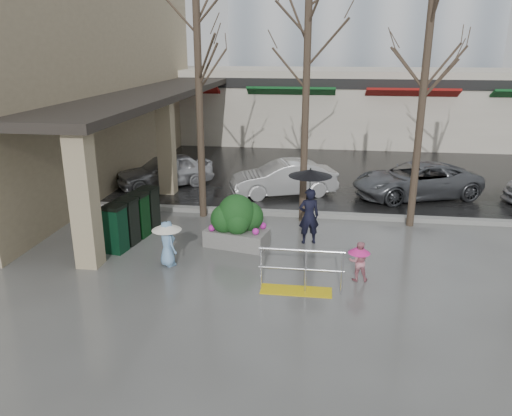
% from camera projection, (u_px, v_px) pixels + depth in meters
% --- Properties ---
extents(ground, '(120.00, 120.00, 0.00)m').
position_uv_depth(ground, '(247.00, 266.00, 12.52)').
color(ground, '#51514F').
rests_on(ground, ground).
extents(street_asphalt, '(120.00, 36.00, 0.01)m').
position_uv_depth(street_asphalt, '(298.00, 128.00, 33.23)').
color(street_asphalt, black).
rests_on(street_asphalt, ground).
extents(curb, '(120.00, 0.30, 0.15)m').
position_uv_depth(curb, '(266.00, 212.00, 16.27)').
color(curb, gray).
rests_on(curb, ground).
extents(near_building, '(6.00, 18.00, 8.00)m').
position_uv_depth(near_building, '(56.00, 78.00, 19.98)').
color(near_building, tan).
rests_on(near_building, ground).
extents(canopy_slab, '(2.80, 18.00, 0.25)m').
position_uv_depth(canopy_slab, '(157.00, 89.00, 19.55)').
color(canopy_slab, '#2D2823').
rests_on(canopy_slab, pillar_front).
extents(pillar_front, '(0.55, 0.55, 3.50)m').
position_uv_depth(pillar_front, '(84.00, 199.00, 12.02)').
color(pillar_front, tan).
rests_on(pillar_front, ground).
extents(pillar_back, '(0.55, 0.55, 3.50)m').
position_uv_depth(pillar_back, '(166.00, 147.00, 18.13)').
color(pillar_back, tan).
rests_on(pillar_back, ground).
extents(storefront_row, '(34.00, 6.74, 4.00)m').
position_uv_depth(storefront_row, '(330.00, 105.00, 28.55)').
color(storefront_row, beige).
rests_on(storefront_row, ground).
extents(handrail, '(1.90, 0.50, 1.03)m').
position_uv_depth(handrail, '(299.00, 276.00, 11.10)').
color(handrail, yellow).
rests_on(handrail, ground).
extents(tree_west, '(3.20, 3.20, 6.80)m').
position_uv_depth(tree_west, '(198.00, 52.00, 14.59)').
color(tree_west, '#382B21').
rests_on(tree_west, ground).
extents(tree_midwest, '(3.20, 3.20, 7.00)m').
position_uv_depth(tree_midwest, '(307.00, 46.00, 14.13)').
color(tree_midwest, '#382B21').
rests_on(tree_midwest, ground).
extents(tree_mideast, '(3.20, 3.20, 6.50)m').
position_uv_depth(tree_mideast, '(426.00, 61.00, 13.82)').
color(tree_mideast, '#382B21').
rests_on(tree_mideast, ground).
extents(woman, '(1.19, 1.19, 2.15)m').
position_uv_depth(woman, '(310.00, 198.00, 13.57)').
color(woman, black).
rests_on(woman, ground).
extents(child_pink, '(0.52, 0.52, 0.97)m').
position_uv_depth(child_pink, '(359.00, 259.00, 11.59)').
color(child_pink, '#D3818F').
rests_on(child_pink, ground).
extents(child_blue, '(0.74, 0.74, 1.17)m').
position_uv_depth(child_blue, '(167.00, 239.00, 12.34)').
color(child_blue, '#7DAEDF').
rests_on(child_blue, ground).
extents(planter, '(1.82, 1.19, 1.47)m').
position_uv_depth(planter, '(237.00, 222.00, 13.56)').
color(planter, slate).
rests_on(planter, ground).
extents(news_boxes, '(0.90, 2.37, 1.30)m').
position_uv_depth(news_boxes, '(133.00, 218.00, 14.00)').
color(news_boxes, '#0C361F').
rests_on(news_boxes, ground).
extents(car_a, '(3.89, 3.33, 1.26)m').
position_uv_depth(car_a, '(165.00, 170.00, 19.38)').
color(car_a, '#BBBCC1').
rests_on(car_a, ground).
extents(car_b, '(4.05, 2.53, 1.26)m').
position_uv_depth(car_b, '(284.00, 178.00, 18.24)').
color(car_b, silver).
rests_on(car_b, ground).
extents(car_c, '(4.97, 3.49, 1.26)m').
position_uv_depth(car_c, '(416.00, 180.00, 17.98)').
color(car_c, '#585B60').
rests_on(car_c, ground).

